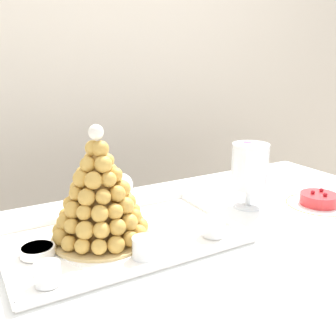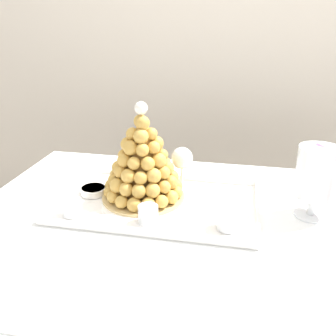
{
  "view_description": "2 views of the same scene",
  "coord_description": "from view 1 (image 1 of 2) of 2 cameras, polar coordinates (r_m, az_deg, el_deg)",
  "views": [
    {
      "loc": [
        -0.59,
        -0.79,
        1.2
      ],
      "look_at": [
        -0.14,
        -0.01,
        0.94
      ],
      "focal_mm": 41.09,
      "sensor_mm": 36.0,
      "label": 1
    },
    {
      "loc": [
        0.0,
        -0.89,
        1.27
      ],
      "look_at": [
        -0.17,
        -0.05,
        0.91
      ],
      "focal_mm": 39.0,
      "sensor_mm": 36.0,
      "label": 2
    }
  ],
  "objects": [
    {
      "name": "dessert_cup_mid_left",
      "position": [
        0.94,
        -3.63,
        -11.81
      ],
      "size": [
        0.06,
        0.06,
        0.05
      ],
      "color": "silver",
      "rests_on": "serving_tray"
    },
    {
      "name": "backdrop_wall",
      "position": [
        2.01,
        -13.34,
        17.07
      ],
      "size": [
        4.8,
        0.1,
        2.5
      ],
      "primitive_type": "cube",
      "color": "silver",
      "rests_on": "ground_plane"
    },
    {
      "name": "wine_glass",
      "position": [
        1.15,
        -6.97,
        -2.82
      ],
      "size": [
        0.07,
        0.07,
        0.15
      ],
      "color": "silver",
      "rests_on": "buffet_table"
    },
    {
      "name": "serving_tray",
      "position": [
        1.05,
        -6.75,
        -10.36
      ],
      "size": [
        0.61,
        0.38,
        0.02
      ],
      "color": "white",
      "rests_on": "buffet_table"
    },
    {
      "name": "dessert_cup_centre",
      "position": [
        1.06,
        6.75,
        -8.71
      ],
      "size": [
        0.06,
        0.06,
        0.05
      ],
      "color": "silver",
      "rests_on": "serving_tray"
    },
    {
      "name": "croquembouche",
      "position": [
        1.01,
        -10.12,
        -4.18
      ],
      "size": [
        0.26,
        0.26,
        0.31
      ],
      "color": "tan",
      "rests_on": "serving_tray"
    },
    {
      "name": "macaron_goblet",
      "position": [
        1.25,
        12.03,
        0.15
      ],
      "size": [
        0.12,
        0.12,
        0.22
      ],
      "color": "white",
      "rests_on": "buffet_table"
    },
    {
      "name": "fruit_tart_plate",
      "position": [
        1.37,
        21.45,
        -4.65
      ],
      "size": [
        0.22,
        0.22,
        0.05
      ],
      "color": "white",
      "rests_on": "buffet_table"
    },
    {
      "name": "dessert_cup_left",
      "position": [
        0.88,
        -17.44,
        -14.84
      ],
      "size": [
        0.06,
        0.06,
        0.05
      ],
      "color": "silver",
      "rests_on": "serving_tray"
    },
    {
      "name": "creme_brulee_ramekin",
      "position": [
        1.01,
        -18.79,
        -11.47
      ],
      "size": [
        0.08,
        0.08,
        0.02
      ],
      "color": "white",
      "rests_on": "serving_tray"
    },
    {
      "name": "buffet_table",
      "position": [
        1.14,
        6.08,
        -13.9
      ],
      "size": [
        1.56,
        0.93,
        0.73
      ],
      "color": "brown",
      "rests_on": "ground_plane"
    }
  ]
}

